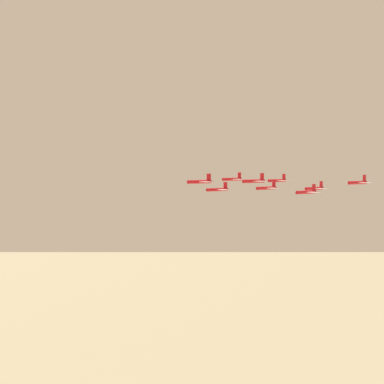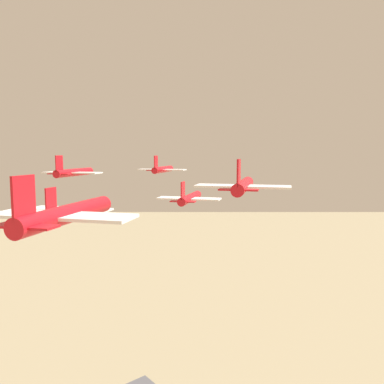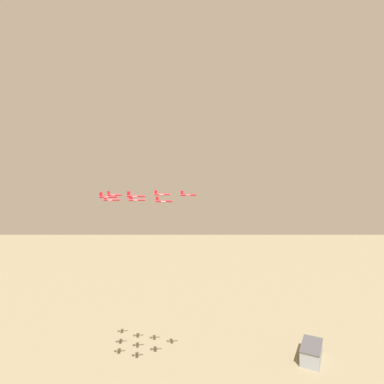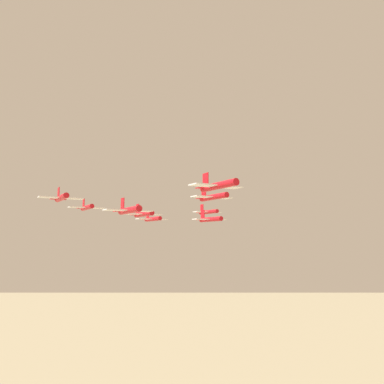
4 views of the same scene
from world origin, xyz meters
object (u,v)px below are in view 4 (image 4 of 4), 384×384
jet_8 (87,207)px  jet_2 (129,210)px  jet_0 (217,186)px  jet_3 (210,219)px  jet_6 (208,212)px  jet_4 (143,214)px  jet_1 (213,197)px  jet_5 (61,198)px  jet_7 (152,219)px

jet_8 → jet_2: bearing=90.0°
jet_0 → jet_3: 40.74m
jet_6 → jet_4: bearing=29.5°
jet_3 → jet_1: bearing=59.5°
jet_4 → jet_5: (16.49, 12.27, 3.19)m
jet_4 → jet_0: bearing=90.0°
jet_3 → jet_7: (18.67, -7.88, 0.59)m
jet_1 → jet_4: size_ratio=1.00×
jet_2 → jet_5: size_ratio=1.00×
jet_0 → jet_6: jet_0 is taller
jet_3 → jet_5: size_ratio=1.00×
jet_1 → jet_5: jet_1 is taller
jet_0 → jet_1: (2.18, -20.15, 0.15)m
jet_1 → jet_8: jet_1 is taller
jet_4 → jet_7: jet_4 is taller
jet_6 → jet_8: 41.11m
jet_2 → jet_0: bearing=120.5°
jet_4 → jet_6: jet_6 is taller
jet_7 → jet_0: bearing=78.9°
jet_6 → jet_5: bearing=18.8°
jet_5 → jet_0: bearing=120.5°
jet_1 → jet_5: 35.44m
jet_0 → jet_7: (23.04, -48.19, -3.47)m
jet_0 → jet_7: 53.53m
jet_1 → jet_7: (20.86, -28.04, -3.62)m
jet_1 → jet_3: (2.18, -20.15, -4.22)m
jet_1 → jet_6: 40.55m
jet_3 → jet_5: 41.31m
jet_5 → jet_7: size_ratio=1.00×
jet_2 → jet_4: jet_4 is taller
jet_5 → jet_8: jet_5 is taller
jet_5 → jet_7: jet_5 is taller
jet_8 → jet_4: bearing=120.5°
jet_2 → jet_1: bearing=180.0°
jet_5 → jet_8: size_ratio=1.00×
jet_3 → jet_8: jet_8 is taller
jet_1 → jet_6: bearing=-120.5°
jet_1 → jet_4: bearing=-59.5°
jet_1 → jet_2: size_ratio=1.00×
jet_8 → jet_6: bearing=180.0°
jet_0 → jet_7: bearing=-101.1°
jet_0 → jet_5: size_ratio=1.00×
jet_4 → jet_5: size_ratio=1.00×
jet_7 → jet_8: size_ratio=1.00×
jet_0 → jet_1: bearing=-120.5°
jet_0 → jet_8: (39.53, -35.92, -0.66)m
jet_0 → jet_1: size_ratio=1.00×
jet_6 → jet_7: bearing=0.0°
jet_0 → jet_3: bearing=-120.5°
jet_5 → jet_6: bearing=-161.2°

